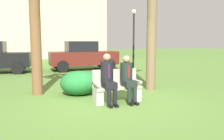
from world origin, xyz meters
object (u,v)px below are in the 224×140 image
(shrub_near_bench, at_px, (80,83))
(parked_car_far, at_px, (83,56))
(seated_man_left, at_px, (108,76))
(street_lamp, at_px, (134,34))
(seated_man_right, at_px, (128,76))
(park_bench, at_px, (117,88))

(shrub_near_bench, xyz_separation_m, parked_car_far, (1.75, 6.32, 0.46))
(seated_man_left, bearing_deg, street_lamp, 57.99)
(seated_man_right, distance_m, street_lamp, 6.93)
(shrub_near_bench, bearing_deg, seated_man_left, -71.16)
(seated_man_left, relative_size, street_lamp, 0.40)
(shrub_near_bench, height_order, parked_car_far, parked_car_far)
(seated_man_left, relative_size, parked_car_far, 0.34)
(seated_man_right, bearing_deg, street_lamp, 62.13)
(park_bench, distance_m, shrub_near_bench, 1.44)
(shrub_near_bench, distance_m, parked_car_far, 6.57)
(park_bench, xyz_separation_m, seated_man_right, (0.28, -0.12, 0.33))
(parked_car_far, bearing_deg, park_bench, -97.49)
(seated_man_right, xyz_separation_m, parked_car_far, (0.71, 7.66, 0.12))
(seated_man_left, distance_m, street_lamp, 7.20)
(shrub_near_bench, height_order, street_lamp, street_lamp)
(seated_man_left, xyz_separation_m, shrub_near_bench, (-0.46, 1.34, -0.37))
(park_bench, bearing_deg, shrub_near_bench, 121.52)
(park_bench, bearing_deg, street_lamp, 59.59)
(park_bench, relative_size, street_lamp, 0.39)
(shrub_near_bench, bearing_deg, parked_car_far, 74.56)
(seated_man_right, bearing_deg, seated_man_left, 179.39)
(park_bench, relative_size, parked_car_far, 0.34)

